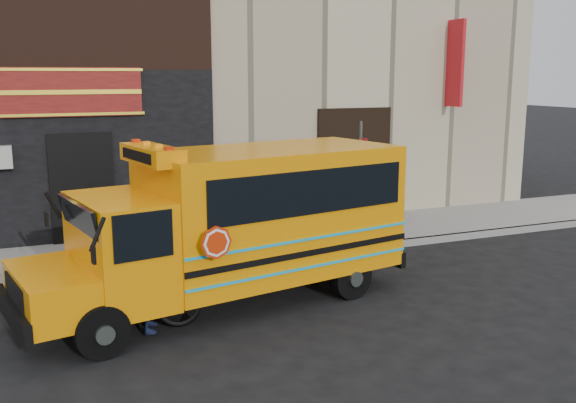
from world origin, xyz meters
The scene contains 8 objects.
ground centered at (0.00, 0.00, 0.00)m, with size 120.00×120.00×0.00m, color black.
curb centered at (0.00, 2.60, 0.07)m, with size 40.00×0.20×0.15m, color gray.
sidewalk centered at (0.00, 4.10, 0.07)m, with size 40.00×3.00×0.15m, color gray.
building centered at (-0.04, 10.45, 6.13)m, with size 20.00×10.70×12.00m.
school_bus centered at (-0.96, 0.44, 1.51)m, with size 7.18×3.42×2.92m.
sign_pole centered at (2.73, 2.75, 1.66)m, with size 0.09×0.26×3.00m.
bicycle centered at (-2.85, -0.28, 0.58)m, with size 0.55×1.94×1.17m, color black.
cyclist centered at (-2.75, -0.37, 0.87)m, with size 0.63×0.42×1.74m, color black.
Camera 1 is at (-4.38, -10.10, 4.03)m, focal length 40.00 mm.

